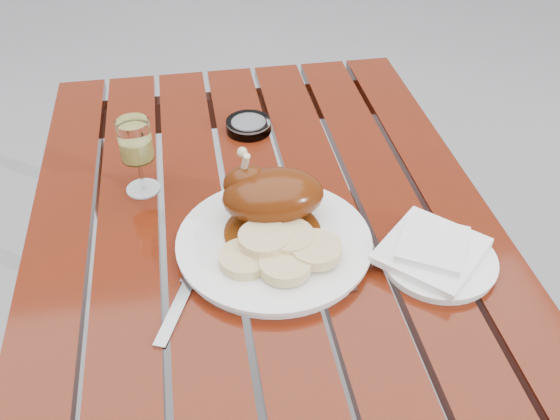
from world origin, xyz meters
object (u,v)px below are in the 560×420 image
object	(u,v)px
table	(268,365)
dinner_plate	(274,244)
wine_glass	(138,157)
ashtray	(249,126)
side_plate	(438,260)

from	to	relation	value
table	dinner_plate	world-z (taller)	dinner_plate
wine_glass	ashtray	size ratio (longest dim) A/B	1.54
dinner_plate	table	bearing A→B (deg)	97.44
table	dinner_plate	bearing A→B (deg)	-82.56
dinner_plate	ashtray	bearing A→B (deg)	89.08
side_plate	dinner_plate	bearing A→B (deg)	162.42
side_plate	ashtray	size ratio (longest dim) A/B	1.96
dinner_plate	ashtray	world-z (taller)	ashtray
side_plate	wine_glass	bearing A→B (deg)	149.13
side_plate	ashtray	xyz separation A→B (m)	(-0.25, 0.45, 0.00)
table	side_plate	bearing A→B (deg)	-26.71
dinner_plate	wine_glass	distance (m)	0.30
wine_glass	side_plate	bearing A→B (deg)	-30.87
side_plate	ashtray	bearing A→B (deg)	118.90
dinner_plate	wine_glass	xyz separation A→B (m)	(-0.21, 0.20, 0.06)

